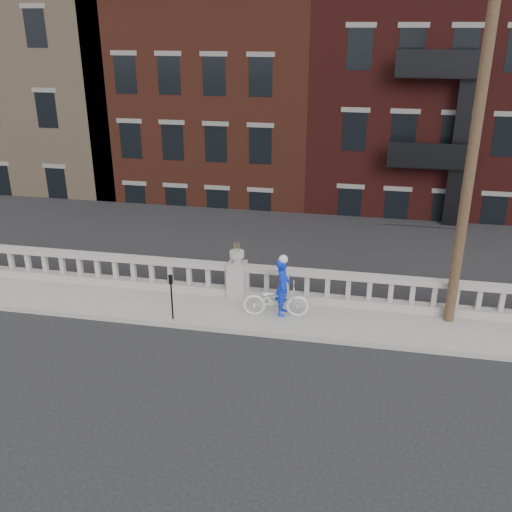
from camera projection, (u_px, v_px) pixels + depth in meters
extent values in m
plane|color=black|center=(202.00, 371.00, 14.00)|extent=(120.00, 120.00, 0.00)
cube|color=gray|center=(230.00, 312.00, 16.70)|extent=(32.00, 2.20, 0.15)
cube|color=gray|center=(237.00, 292.00, 17.48)|extent=(28.00, 0.34, 0.25)
cube|color=gray|center=(237.00, 267.00, 17.17)|extent=(28.00, 0.34, 0.16)
cube|color=gray|center=(237.00, 279.00, 17.32)|extent=(0.55, 0.55, 1.10)
cylinder|color=gray|center=(237.00, 260.00, 17.08)|extent=(0.24, 0.24, 0.20)
cylinder|color=gray|center=(237.00, 254.00, 17.01)|extent=(0.44, 0.44, 0.18)
cube|color=#605E59|center=(241.00, 361.00, 18.83)|extent=(36.00, 0.50, 5.15)
cube|color=black|center=(309.00, 227.00, 39.55)|extent=(80.00, 44.00, 0.50)
cube|color=#595651|center=(215.00, 313.00, 23.17)|extent=(16.00, 7.00, 4.00)
cube|color=#8B745A|center=(23.00, 75.00, 34.16)|extent=(18.00, 16.00, 20.00)
cube|color=#4F2116|center=(231.00, 136.00, 32.06)|extent=(10.00, 14.00, 14.00)
cube|color=#3B1110|center=(416.00, 129.00, 29.99)|extent=(10.00, 14.00, 15.50)
cylinder|color=#422D1E|center=(474.00, 143.00, 14.20)|extent=(0.28, 0.28, 10.00)
cylinder|color=black|center=(172.00, 301.00, 15.95)|extent=(0.05, 0.05, 1.10)
cube|color=black|center=(171.00, 279.00, 15.69)|extent=(0.10, 0.08, 0.26)
cube|color=black|center=(170.00, 279.00, 15.64)|extent=(0.06, 0.01, 0.08)
imported|color=silver|center=(276.00, 300.00, 16.17)|extent=(1.94, 0.90, 0.98)
imported|color=#0D29D0|center=(283.00, 287.00, 16.14)|extent=(0.41, 0.62, 1.71)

